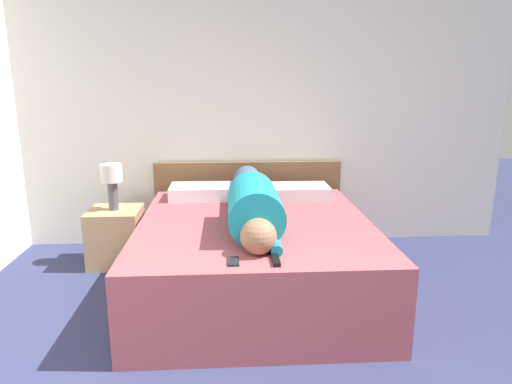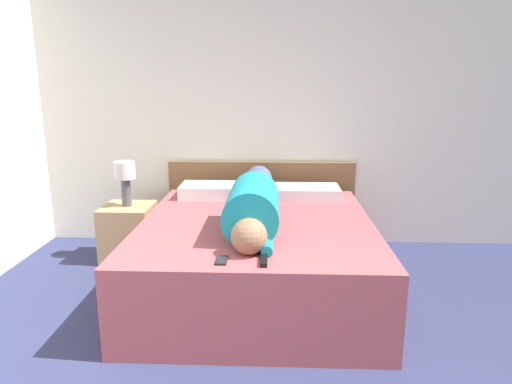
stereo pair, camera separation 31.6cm
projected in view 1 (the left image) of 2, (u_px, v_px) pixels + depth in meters
name	position (u px, v px, depth m)	size (l,w,h in m)	color
wall_back	(237.00, 110.00, 4.34)	(5.27, 0.06, 2.60)	silver
bed	(255.00, 256.00, 3.43)	(1.69, 1.92, 0.57)	#A84C51
headboard	(248.00, 203.00, 4.49)	(1.81, 0.04, 0.81)	brown
nightstand	(116.00, 236.00, 3.99)	(0.44, 0.44, 0.49)	tan
table_lamp	(112.00, 179.00, 3.87)	(0.18, 0.18, 0.40)	#4C4C51
person_lying	(253.00, 202.00, 3.29)	(0.35, 1.70, 0.35)	#936B4C
pillow_near_headboard	(205.00, 192.00, 4.01)	(0.61, 0.35, 0.11)	white
pillow_second	(296.00, 191.00, 4.06)	(0.58, 0.35, 0.10)	white
tv_remote	(276.00, 260.00, 2.58)	(0.04, 0.15, 0.02)	black
cell_phone	(233.00, 261.00, 2.58)	(0.06, 0.13, 0.01)	black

